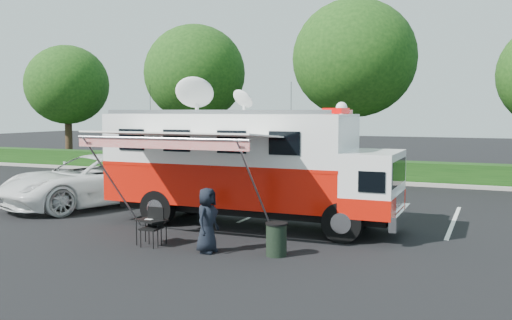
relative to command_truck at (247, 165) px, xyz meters
The scene contains 10 objects.
ground_plane 1.80m from the command_truck, ahead, with size 120.00×120.00×0.00m, color black.
back_border 13.35m from the command_truck, 84.60° to the left, with size 60.00×6.14×8.87m.
stall_lines 3.52m from the command_truck, 98.04° to the left, with size 24.12×5.50×0.01m.
command_truck is the anchor object (origin of this frame).
awning 2.77m from the command_truck, 107.39° to the right, with size 4.77×2.48×2.89m.
white_suv 6.79m from the command_truck, behind, with size 3.00×6.51×1.81m, color white.
person 3.79m from the command_truck, 82.65° to the right, with size 0.76×0.50×1.56m, color black.
folding_table 3.59m from the command_truck, 111.73° to the right, with size 0.90×0.76×0.65m.
folding_chair 3.62m from the command_truck, 109.61° to the right, with size 0.47×0.49×0.96m.
trash_bin 3.86m from the command_truck, 55.18° to the right, with size 0.52×0.52×0.78m.
Camera 1 is at (6.63, -15.15, 3.39)m, focal length 40.00 mm.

